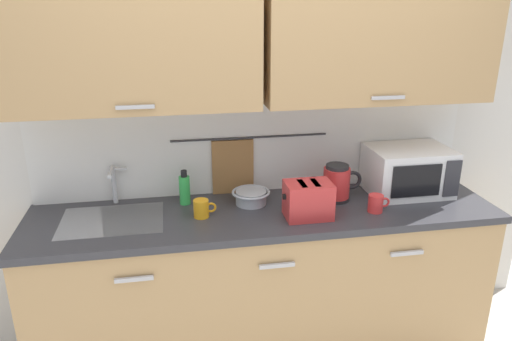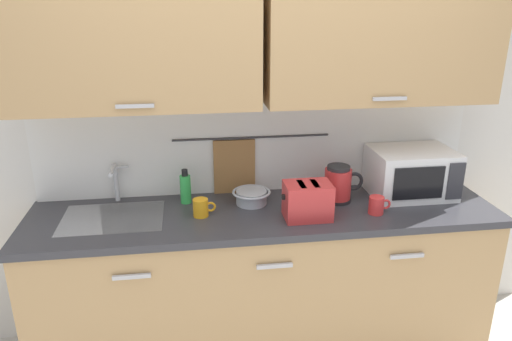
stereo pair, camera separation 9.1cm
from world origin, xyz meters
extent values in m
cube|color=tan|center=(0.00, 0.30, 0.43)|extent=(2.50, 0.60, 0.86)
cube|color=#B7B7BC|center=(-0.69, -0.01, 0.74)|extent=(0.18, 0.02, 0.02)
cube|color=#B7B7BC|center=(0.00, -0.01, 0.74)|extent=(0.18, 0.02, 0.02)
cube|color=#B7B7BC|center=(0.69, -0.01, 0.74)|extent=(0.18, 0.02, 0.02)
cube|color=#333338|center=(0.00, 0.30, 0.88)|extent=(2.53, 0.63, 0.04)
cube|color=#9EA0A5|center=(-0.80, 0.32, 0.85)|extent=(0.52, 0.38, 0.09)
cube|color=silver|center=(0.00, 0.63, 1.25)|extent=(3.70, 0.06, 2.50)
cube|color=silver|center=(0.00, 0.59, 1.18)|extent=(2.50, 0.01, 0.55)
cube|color=tan|center=(-0.63, 0.43, 1.80)|extent=(1.23, 0.33, 0.70)
cube|color=#B7B7BC|center=(-0.63, 0.26, 1.50)|extent=(0.18, 0.01, 0.02)
cube|color=tan|center=(0.63, 0.43, 1.80)|extent=(1.23, 0.33, 0.70)
cube|color=#B7B7BC|center=(0.63, 0.26, 1.50)|extent=(0.18, 0.01, 0.02)
cylinder|color=#333338|center=(-0.03, 0.58, 1.23)|extent=(0.90, 0.01, 0.01)
cube|color=olive|center=(-0.14, 0.58, 1.05)|extent=(0.24, 0.02, 0.34)
cylinder|color=#B2B5BA|center=(-0.80, 0.55, 1.01)|extent=(0.03, 0.03, 0.22)
cylinder|color=#B2B5BA|center=(-0.80, 0.47, 1.11)|extent=(0.02, 0.16, 0.02)
cube|color=#B2B5BA|center=(-0.76, 0.55, 1.10)|extent=(0.07, 0.02, 0.01)
cube|color=white|center=(0.87, 0.41, 1.04)|extent=(0.46, 0.34, 0.27)
cube|color=black|center=(0.83, 0.24, 1.04)|extent=(0.29, 0.01, 0.18)
cube|color=#2D2D33|center=(1.05, 0.24, 1.04)|extent=(0.09, 0.01, 0.21)
cylinder|color=black|center=(0.42, 0.37, 0.91)|extent=(0.16, 0.16, 0.02)
cylinder|color=red|center=(0.42, 0.37, 1.00)|extent=(0.15, 0.15, 0.17)
cylinder|color=#262628|center=(0.42, 0.37, 1.10)|extent=(0.13, 0.13, 0.02)
torus|color=black|center=(0.52, 0.37, 1.01)|extent=(0.11, 0.02, 0.11)
cylinder|color=green|center=(-0.42, 0.47, 0.98)|extent=(0.06, 0.06, 0.16)
cylinder|color=black|center=(-0.42, 0.47, 1.08)|extent=(0.03, 0.03, 0.04)
cylinder|color=orange|center=(-0.34, 0.28, 0.95)|extent=(0.08, 0.08, 0.09)
torus|color=orange|center=(-0.29, 0.28, 0.95)|extent=(0.06, 0.01, 0.06)
cylinder|color=#A5ADB7|center=(-0.06, 0.40, 0.94)|extent=(0.17, 0.17, 0.07)
torus|color=#A5ADB7|center=(-0.06, 0.40, 0.97)|extent=(0.21, 0.21, 0.01)
cube|color=red|center=(0.20, 0.18, 1.00)|extent=(0.24, 0.17, 0.19)
cube|color=black|center=(0.17, 0.18, 1.08)|extent=(0.03, 0.12, 0.01)
cube|color=black|center=(0.24, 0.18, 1.08)|extent=(0.03, 0.12, 0.01)
cube|color=black|center=(0.08, 0.18, 1.02)|extent=(0.02, 0.02, 0.02)
cylinder|color=red|center=(0.58, 0.18, 0.95)|extent=(0.08, 0.08, 0.09)
torus|color=red|center=(0.63, 0.18, 0.95)|extent=(0.06, 0.01, 0.06)
camera|label=1|loc=(-0.47, -2.05, 1.99)|focal=34.01mm
camera|label=2|loc=(-0.38, -2.06, 1.99)|focal=34.01mm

